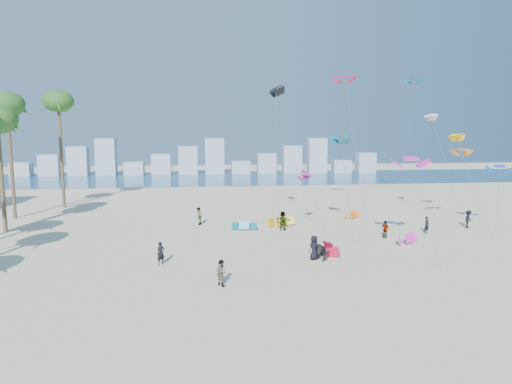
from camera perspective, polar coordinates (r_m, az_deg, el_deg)
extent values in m
plane|color=beige|center=(25.27, -2.32, -15.24)|extent=(220.00, 220.00, 0.00)
plane|color=navy|center=(95.72, -5.96, 1.77)|extent=(220.00, 220.00, 0.00)
imported|color=black|center=(34.13, -12.14, -7.73)|extent=(0.75, 0.68, 1.73)
imported|color=gray|center=(29.14, -4.50, -10.29)|extent=(1.03, 1.05, 1.71)
imported|color=black|center=(34.94, 7.49, -7.10)|extent=(1.11, 0.99, 1.91)
imported|color=gray|center=(43.35, 16.26, -4.63)|extent=(0.85, 1.02, 1.64)
imported|color=black|center=(50.81, 25.64, -3.16)|extent=(1.38, 1.28, 1.87)
imported|color=gray|center=(44.98, 3.47, -3.70)|extent=(1.80, 1.46, 1.93)
imported|color=black|center=(46.54, 21.11, -3.98)|extent=(0.71, 0.60, 1.66)
imported|color=gray|center=(47.69, -7.42, -3.09)|extent=(0.84, 1.02, 1.92)
cylinder|color=#595959|center=(43.60, 7.66, -1.60)|extent=(1.34, 4.02, 5.71)
cylinder|color=#595959|center=(41.59, 11.63, 0.51)|extent=(0.17, 4.46, 9.52)
cylinder|color=#595959|center=(48.19, 26.45, -0.02)|extent=(0.15, 5.95, 8.10)
cylinder|color=#595959|center=(44.00, 2.80, 4.14)|extent=(0.04, 2.72, 14.24)
cylinder|color=#595959|center=(50.31, 23.42, 2.55)|extent=(1.34, 5.56, 11.76)
cylinder|color=#595959|center=(48.50, 28.74, -1.08)|extent=(2.41, 3.80, 6.49)
cylinder|color=#595959|center=(51.78, 12.66, 5.63)|extent=(1.37, 5.10, 16.28)
cylinder|color=#595959|center=(52.93, 25.71, 1.47)|extent=(1.53, 3.11, 9.61)
cylinder|color=#595959|center=(36.93, 20.92, -2.17)|extent=(0.04, 5.49, 7.69)
cylinder|color=#595959|center=(65.00, 19.27, 6.27)|extent=(2.13, 4.21, 17.39)
cylinder|color=brown|center=(50.32, -29.92, 1.76)|extent=(0.40, 0.40, 11.06)
cylinder|color=brown|center=(57.40, -28.96, 3.37)|extent=(0.40, 0.40, 12.93)
ellipsoid|color=#2A5C20|center=(57.38, -29.39, 9.82)|extent=(3.80, 3.80, 2.85)
cylinder|color=brown|center=(62.87, -23.75, 4.36)|extent=(0.40, 0.40, 13.77)
ellipsoid|color=#2A5C20|center=(62.92, -24.09, 10.63)|extent=(3.80, 3.80, 2.85)
cube|color=#9EADBF|center=(112.88, -27.95, 2.58)|extent=(4.40, 3.00, 3.00)
cube|color=#9EADBF|center=(110.77, -24.98, 3.14)|extent=(4.40, 3.00, 4.80)
cube|color=#9EADBF|center=(108.97, -21.90, 3.72)|extent=(4.40, 3.00, 6.60)
cube|color=#9EADBF|center=(107.52, -18.72, 4.30)|extent=(4.40, 3.00, 8.40)
cube|color=#9EADBF|center=(106.63, -15.38, 2.95)|extent=(4.40, 3.00, 3.00)
cube|color=#9EADBF|center=(105.85, -12.07, 3.51)|extent=(4.40, 3.00, 4.80)
cube|color=#9EADBF|center=(105.44, -8.72, 4.07)|extent=(4.40, 3.00, 6.60)
cube|color=#9EADBF|center=(105.40, -5.35, 4.61)|extent=(4.40, 3.00, 8.40)
cube|color=#9EADBF|center=(105.95, -1.97, 3.19)|extent=(4.40, 3.00, 3.00)
cube|color=#9EADBF|center=(106.62, 1.35, 3.71)|extent=(4.40, 3.00, 4.80)
cube|color=#9EADBF|center=(107.65, 4.63, 4.21)|extent=(4.40, 3.00, 6.60)
cube|color=#9EADBF|center=(109.03, 7.83, 4.68)|extent=(4.40, 3.00, 8.40)
cube|color=#9EADBF|center=(110.96, 10.91, 3.26)|extent=(4.40, 3.00, 3.00)
cube|color=#9EADBF|center=(112.97, 13.92, 3.71)|extent=(4.40, 3.00, 4.80)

